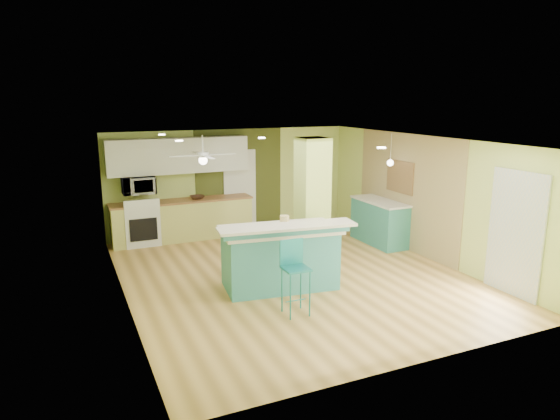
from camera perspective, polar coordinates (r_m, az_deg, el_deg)
The scene contains 23 objects.
floor at distance 9.41m, azimuth 1.46°, elevation -7.47°, with size 6.00×7.00×0.01m, color olive.
ceiling at distance 8.86m, azimuth 1.56°, elevation 7.94°, with size 6.00×7.00×0.01m, color white.
wall_back at distance 12.25m, azimuth -5.58°, elevation 3.34°, with size 6.00×0.01×2.50m, color #C7DA74.
wall_front at distance 6.20m, azimuth 15.70°, elevation -6.62°, with size 6.00×0.01×2.50m, color #C7DA74.
wall_left at distance 8.25m, azimuth -17.70°, elevation -1.90°, with size 0.01×7.00×2.50m, color #C7DA74.
wall_right at distance 10.67m, azimuth 16.24°, elevation 1.46°, with size 0.01×7.00×2.50m, color #C7DA74.
wood_panel at distance 11.11m, azimuth 14.19°, elevation 2.03°, with size 0.02×3.40×2.50m, color #947D55.
olive_accent at distance 12.29m, azimuth -4.67°, elevation 3.39°, with size 2.20×0.02×2.50m, color #444B1E.
interior_door at distance 12.31m, azimuth -4.61°, elevation 2.23°, with size 0.82×0.05×2.00m, color white.
french_door at distance 9.11m, azimuth 25.30°, elevation -2.48°, with size 0.04×1.08×2.10m, color silver.
column at distance 9.77m, azimuth 3.69°, elevation 0.94°, with size 0.55×0.55×2.50m, color #C1D864.
kitchen_run at distance 11.77m, azimuth -11.03°, elevation -1.10°, with size 3.25×0.63×0.94m.
stove at distance 11.60m, azimuth -15.59°, elevation -1.61°, with size 0.76×0.66×1.08m.
upper_cabinets at distance 11.63m, azimuth -11.48°, elevation 6.12°, with size 3.20×0.34×0.80m, color silver.
microwave at distance 11.43m, azimuth -15.86°, elevation 2.73°, with size 0.70×0.48×0.39m, color white.
ceiling_fan at distance 10.39m, azimuth -8.80°, elevation 6.15°, with size 1.41×1.41×0.61m.
pendant_lamp at distance 10.93m, azimuth 12.49°, elevation 5.31°, with size 0.14×0.14×0.69m.
wall_decor at distance 11.21m, azimuth 13.55°, elevation 3.70°, with size 0.03×0.90×0.70m, color brown.
peninsula at distance 8.68m, azimuth 0.00°, elevation -5.28°, with size 2.32×1.47×1.22m.
bar_stool at distance 7.61m, azimuth 1.60°, elevation -6.29°, with size 0.39×0.39×1.15m.
side_counter at distance 11.49m, azimuth 11.32°, elevation -1.32°, with size 0.65×1.54×0.99m.
fruit_bowl at distance 11.70m, azimuth -9.44°, elevation 1.43°, with size 0.33×0.33×0.08m, color #3C2318.
canister at distance 8.79m, azimuth 0.52°, elevation -1.15°, with size 0.16×0.16×0.16m, color gold.
Camera 1 is at (-3.81, -7.96, 3.27)m, focal length 32.00 mm.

